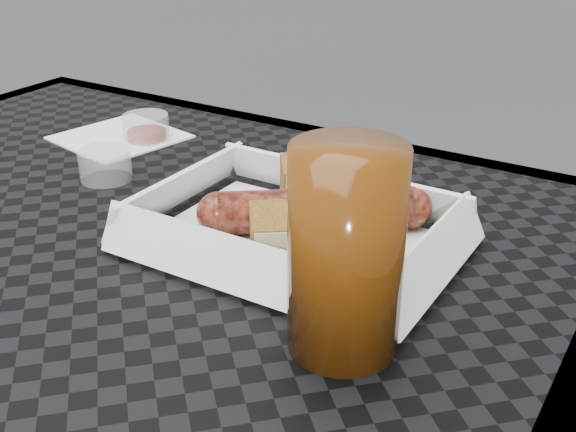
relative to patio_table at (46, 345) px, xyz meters
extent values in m
cube|color=black|center=(0.00, 0.00, 0.07)|extent=(0.80, 0.80, 0.01)
cube|color=black|center=(0.00, 0.39, 0.06)|extent=(0.80, 0.03, 0.03)
cylinder|color=black|center=(-0.35, 0.35, -0.30)|extent=(0.03, 0.03, 0.73)
cube|color=white|center=(0.16, 0.13, 0.08)|extent=(0.22, 0.15, 0.00)
cylinder|color=maroon|center=(0.16, 0.16, 0.10)|extent=(0.15, 0.12, 0.04)
sphere|color=maroon|center=(0.22, 0.20, 0.10)|extent=(0.04, 0.04, 0.04)
sphere|color=maroon|center=(0.10, 0.11, 0.10)|extent=(0.04, 0.04, 0.04)
cube|color=brown|center=(0.15, 0.19, 0.10)|extent=(0.09, 0.08, 0.04)
cube|color=brown|center=(0.18, 0.11, 0.10)|extent=(0.10, 0.09, 0.04)
cylinder|color=#FC3D0A|center=(0.20, 0.10, 0.08)|extent=(0.02, 0.02, 0.00)
torus|color=white|center=(0.21, 0.10, 0.08)|extent=(0.02, 0.02, 0.00)
cube|color=#B2D17F|center=(0.21, 0.11, 0.08)|extent=(0.02, 0.02, 0.00)
cube|color=white|center=(-0.14, 0.25, 0.08)|extent=(0.14, 0.14, 0.00)
cylinder|color=maroon|center=(-0.11, 0.26, 0.09)|extent=(0.05, 0.05, 0.03)
cylinder|color=silver|center=(-0.07, 0.15, 0.09)|extent=(0.05, 0.05, 0.03)
cylinder|color=#502506|center=(0.25, 0.03, 0.14)|extent=(0.07, 0.07, 0.13)
camera|label=1|loc=(0.42, -0.31, 0.35)|focal=45.00mm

